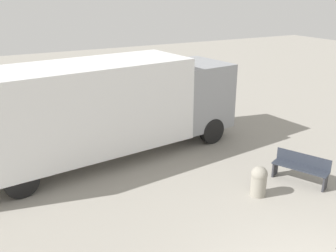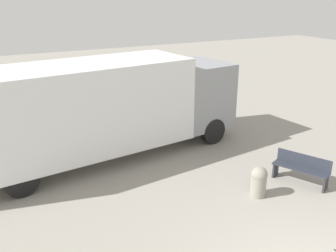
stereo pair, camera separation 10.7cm
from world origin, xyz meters
The scene contains 3 objects.
delivery_truck centered at (-1.50, 7.39, 1.68)m, with size 9.18×3.24×3.04m.
park_bench centered at (2.78, 3.32, 0.44)m, with size 0.97×1.52×0.79m.
bollard_near_bench centered at (1.27, 3.29, 0.43)m, with size 0.42×0.42×0.81m.
Camera 1 is at (-4.79, -3.11, 4.99)m, focal length 40.00 mm.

